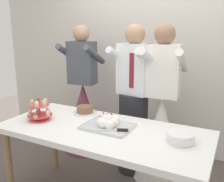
# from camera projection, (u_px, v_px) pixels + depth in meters

# --- Properties ---
(rear_wall) EXTENTS (5.20, 0.10, 2.90)m
(rear_wall) POSITION_uv_depth(u_px,v_px,m) (157.00, 42.00, 3.21)
(rear_wall) COLOR beige
(rear_wall) RESTS_ON ground_plane
(dessert_table) EXTENTS (1.80, 0.80, 0.78)m
(dessert_table) POSITION_uv_depth(u_px,v_px,m) (102.00, 137.00, 2.13)
(dessert_table) COLOR white
(dessert_table) RESTS_ON ground_plane
(cupcake_stand) EXTENTS (0.23, 0.23, 0.21)m
(cupcake_stand) POSITION_uv_depth(u_px,v_px,m) (40.00, 111.00, 2.30)
(cupcake_stand) COLOR #D83F4C
(cupcake_stand) RESTS_ON dessert_table
(main_cake_tray) EXTENTS (0.43, 0.32, 0.13)m
(main_cake_tray) POSITION_uv_depth(u_px,v_px,m) (108.00, 123.00, 2.12)
(main_cake_tray) COLOR silver
(main_cake_tray) RESTS_ON dessert_table
(plate_stack) EXTENTS (0.21, 0.21, 0.08)m
(plate_stack) POSITION_uv_depth(u_px,v_px,m) (180.00, 137.00, 1.85)
(plate_stack) COLOR white
(plate_stack) RESTS_ON dessert_table
(round_cake) EXTENTS (0.24, 0.24, 0.07)m
(round_cake) POSITION_uv_depth(u_px,v_px,m) (85.00, 110.00, 2.50)
(round_cake) COLOR white
(round_cake) RESTS_ON dessert_table
(person_groom) EXTENTS (0.52, 0.54, 1.66)m
(person_groom) POSITION_uv_depth(u_px,v_px,m) (133.00, 109.00, 2.73)
(person_groom) COLOR #232328
(person_groom) RESTS_ON ground_plane
(person_bride) EXTENTS (0.56, 0.56, 1.66)m
(person_bride) POSITION_uv_depth(u_px,v_px,m) (160.00, 127.00, 2.65)
(person_bride) COLOR white
(person_bride) RESTS_ON ground_plane
(person_guest) EXTENTS (0.56, 0.56, 1.66)m
(person_guest) POSITION_uv_depth(u_px,v_px,m) (83.00, 108.00, 3.29)
(person_guest) COLOR brown
(person_guest) RESTS_ON ground_plane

